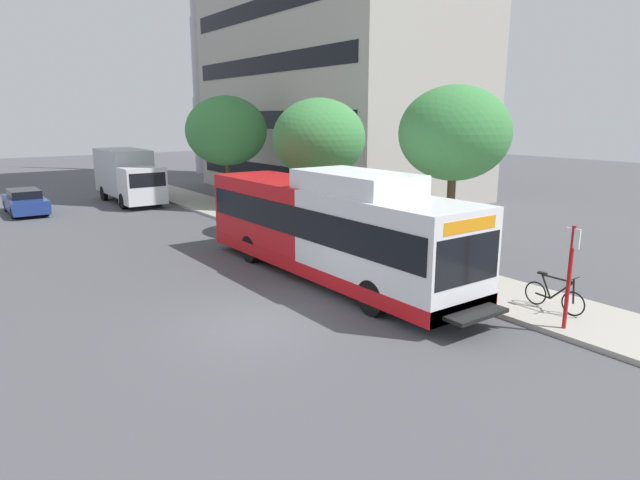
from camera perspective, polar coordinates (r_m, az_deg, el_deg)
The scene contains 11 objects.
ground_plane at distance 21.40m, azimuth -17.17°, elevation -2.03°, with size 120.00×120.00×0.00m, color #4C4C51.
sidewalk_curb at distance 22.85m, azimuth 1.33°, elevation -0.34°, with size 3.00×56.00×0.14m, color #A8A399.
transit_bus at distance 17.87m, azimuth 0.91°, elevation 1.29°, with size 2.58×12.25×3.65m.
bus_stop_sign_pole at distance 14.55m, azimuth 24.69°, elevation -2.85°, with size 0.10×0.36×2.60m.
bicycle_parked at distance 16.10m, azimuth 23.32°, elevation -5.31°, with size 0.52×1.76×1.02m.
street_tree_near_stop at distance 18.64m, azimuth 13.89°, elevation 10.75°, with size 3.64×3.64×6.15m.
street_tree_mid_block at distance 24.10m, azimuth -0.11°, elevation 10.59°, with size 4.05×4.05×5.92m.
street_tree_far_block at distance 32.70m, azimuth -9.78°, elevation 11.19°, with size 4.71×4.71×6.29m.
parked_car_far_lane at distance 34.24m, azimuth -28.49°, elevation 3.55°, with size 1.80×4.50×1.33m.
box_truck_background at distance 35.80m, azimuth -19.48°, elevation 6.47°, with size 2.32×7.01×3.25m.
lattice_comm_tower at distance 53.19m, azimuth -12.79°, elevation 17.74°, with size 1.10×1.10×30.14m.
Camera 1 is at (-6.46, -11.70, 5.31)m, focal length 30.56 mm.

